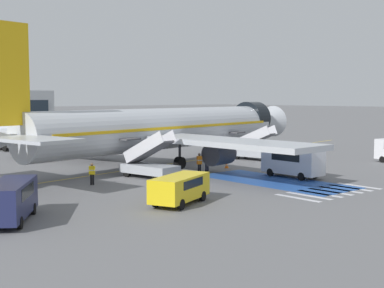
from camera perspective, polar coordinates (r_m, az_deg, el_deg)
The scene contains 20 objects.
ground_plane at distance 51.83m, azimuth -3.63°, elevation -2.21°, with size 600.00×600.00×0.00m, color slate.
apron_leadline_yellow at distance 51.95m, azimuth -2.76°, elevation -2.19°, with size 0.20×75.93×0.01m, color gold.
apron_stand_patch_blue at distance 42.12m, azimuth 8.79°, elevation -3.94°, with size 5.30×12.83×0.01m, color #2856A8.
apron_walkway_bar_0 at distance 35.46m, azimuth 11.20°, elevation -5.67°, with size 0.44×3.60×0.01m, color silver.
apron_walkway_bar_1 at distance 36.40m, azimuth 12.37°, elevation -5.41°, with size 0.44×3.60×0.01m, color silver.
apron_walkway_bar_2 at distance 37.35m, azimuth 13.48°, elevation -5.17°, with size 0.44×3.60×0.01m, color silver.
apron_walkway_bar_3 at distance 38.32m, azimuth 14.53°, elevation -4.94°, with size 0.44×3.60×0.01m, color silver.
apron_walkway_bar_4 at distance 39.30m, azimuth 15.54°, elevation -4.71°, with size 0.44×3.60×0.01m, color silver.
apron_walkway_bar_5 at distance 40.29m, azimuth 16.49°, elevation -4.50°, with size 0.44×3.60×0.01m, color silver.
apron_walkway_bar_6 at distance 41.29m, azimuth 17.39°, elevation -4.29°, with size 0.44×3.60×0.01m, color silver.
airliner at distance 51.09m, azimuth -3.31°, elevation 1.64°, with size 42.13×36.00×11.87m.
boarding_stairs_forward at distance 56.15m, azimuth 6.67°, elevation -0.70°, with size 3.03×5.49×3.67m.
boarding_stairs_aft at distance 43.55m, azimuth -4.60°, elevation -2.30°, with size 3.03×5.49×3.93m.
service_van_0 at distance 29.64m, azimuth -18.81°, elevation -5.48°, with size 4.60×5.48×2.11m.
service_van_1 at distance 44.27m, azimuth 10.68°, elevation -1.72°, with size 1.97×5.14×2.34m.
service_van_2 at distance 32.69m, azimuth -1.31°, elevation -4.59°, with size 5.12×3.59×1.75m.
ground_crew_0 at distance 40.43m, azimuth -10.62°, elevation -3.00°, with size 0.44×0.48×1.64m.
ground_crew_1 at distance 44.97m, azimuth 0.79°, elevation -1.96°, with size 0.47×0.33×1.82m.
ground_crew_2 at distance 46.94m, azimuth 1.60°, elevation -1.79°, with size 0.49×0.43×1.67m.
traffic_cone_0 at distance 49.34m, azimuth 3.71°, elevation -2.31°, with size 0.42×0.42×0.46m.
Camera 1 is at (-30.99, -41.03, 6.54)m, focal length 50.00 mm.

